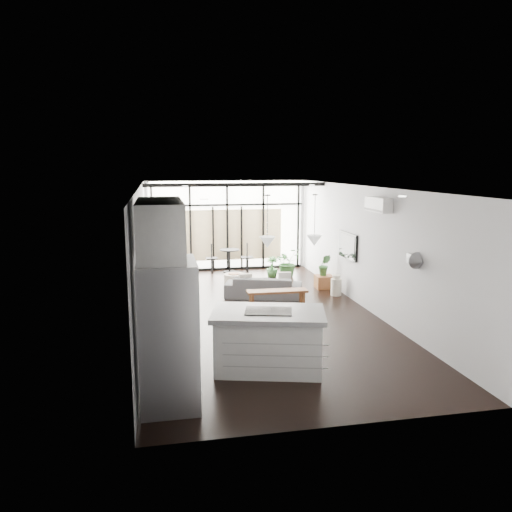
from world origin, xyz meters
name	(u,v)px	position (x,y,z in m)	size (l,w,h in m)	color
floor	(259,313)	(0.00, 0.00, 0.00)	(5.00, 10.00, 0.00)	black
ceiling	(259,187)	(0.00, 0.00, 2.80)	(5.00, 10.00, 0.00)	white
wall_left	(141,256)	(-2.50, 0.00, 1.40)	(0.02, 10.00, 2.80)	silver
wall_right	(366,248)	(2.50, 0.00, 1.40)	(0.02, 10.00, 2.80)	silver
wall_back	(227,225)	(0.00, 5.00, 1.40)	(5.00, 0.02, 2.80)	silver
wall_front	(341,320)	(0.00, -5.00, 1.40)	(5.00, 0.02, 2.80)	silver
glazing	(227,226)	(0.00, 4.88, 1.40)	(5.00, 0.20, 2.80)	black
skylight	(231,182)	(0.00, 4.00, 2.77)	(4.70, 1.90, 0.06)	white
neighbour_building	(227,235)	(0.00, 4.95, 1.10)	(3.50, 0.02, 1.60)	beige
island	(268,341)	(-0.47, -3.07, 0.49)	(1.78, 1.06, 0.97)	silver
cooktop	(268,311)	(-0.47, -3.07, 0.98)	(0.74, 0.49, 0.01)	black
fridge	(168,334)	(-2.06, -3.95, 1.01)	(0.78, 0.97, 2.01)	#A7A7AC
appliance_column	(167,306)	(-2.05, -3.05, 1.15)	(0.59, 0.62, 2.30)	silver
upper_cabinets	(160,231)	(-2.12, -3.50, 2.35)	(0.62, 1.75, 0.86)	silver
pendant_left	(267,242)	(-0.40, -2.65, 2.02)	(0.26, 0.26, 0.18)	white
pendant_right	(314,241)	(0.40, -2.65, 2.02)	(0.26, 0.26, 0.18)	white
sofa	(264,283)	(0.39, 1.29, 0.37)	(1.88, 0.55, 0.73)	#515154
console_bench	(277,300)	(0.49, 0.26, 0.22)	(1.39, 0.35, 0.45)	brown
pouf	(234,282)	(-0.21, 2.19, 0.22)	(0.55, 0.55, 0.44)	beige
crate	(324,282)	(2.20, 1.94, 0.17)	(0.45, 0.45, 0.34)	brown
plant_tall	(288,265)	(1.62, 3.59, 0.33)	(0.76, 0.85, 0.66)	#2E5D2A
plant_med	(272,271)	(1.13, 3.52, 0.17)	(0.35, 0.62, 0.35)	#2E5D2A
plant_crate	(324,271)	(2.20, 1.94, 0.47)	(0.32, 0.58, 0.26)	#2E5D2A
milk_can	(336,285)	(2.25, 1.17, 0.27)	(0.27, 0.27, 0.53)	beige
bistro_set	(230,261)	(0.00, 4.47, 0.34)	(1.40, 0.56, 0.67)	black
tv	(348,246)	(2.46, 1.00, 1.30)	(0.05, 1.10, 0.65)	black
ac_unit	(378,205)	(2.38, -0.80, 2.45)	(0.22, 0.90, 0.30)	white
framed_art	(142,253)	(-2.47, -0.50, 1.55)	(0.04, 0.70, 0.90)	black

